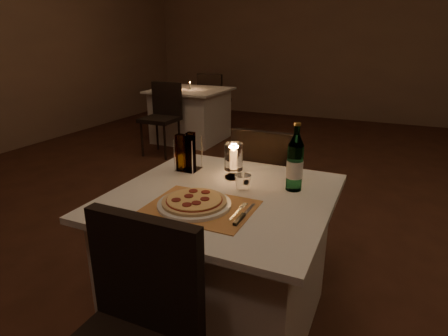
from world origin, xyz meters
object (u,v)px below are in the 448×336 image
at_px(water_bottle, 295,164).
at_px(hurricane_candle, 234,158).
at_px(chair_near, 130,328).
at_px(chair_far, 268,181).
at_px(neighbor_table_left, 191,115).
at_px(pizza, 194,201).
at_px(main_table, 222,261).
at_px(plate, 194,204).
at_px(tumbler, 243,183).

bearing_deg(water_bottle, hurricane_candle, 174.83).
bearing_deg(hurricane_candle, chair_near, -87.91).
height_order(chair_near, chair_far, same).
bearing_deg(neighbor_table_left, hurricane_candle, -57.20).
height_order(pizza, neighbor_table_left, pizza).
height_order(main_table, chair_far, chair_far).
relative_size(chair_near, neighbor_table_left, 0.90).
bearing_deg(chair_far, pizza, -93.21).
bearing_deg(water_bottle, neighbor_table_left, 126.70).
relative_size(hurricane_candle, neighbor_table_left, 0.18).
relative_size(chair_near, pizza, 3.21).
distance_m(main_table, neighbor_table_left, 3.78).
bearing_deg(neighbor_table_left, plate, -60.53).
relative_size(tumbler, water_bottle, 0.24).
bearing_deg(water_bottle, tumbler, -152.58).
distance_m(main_table, tumbler, 0.42).
relative_size(chair_near, chair_far, 1.00).
xyz_separation_m(chair_near, pizza, (-0.05, 0.53, 0.22)).
xyz_separation_m(chair_near, tumbler, (0.07, 0.79, 0.23)).
distance_m(tumbler, water_bottle, 0.26).
xyz_separation_m(main_table, pizza, (-0.05, -0.18, 0.39)).
xyz_separation_m(main_table, plate, (-0.05, -0.18, 0.38)).
bearing_deg(hurricane_candle, plate, -92.34).
height_order(chair_far, tumbler, chair_far).
bearing_deg(hurricane_candle, chair_far, 86.13).
bearing_deg(main_table, plate, -105.52).
bearing_deg(chair_near, water_bottle, 72.03).
bearing_deg(pizza, chair_near, -84.63).
bearing_deg(neighbor_table_left, chair_near, -63.39).
bearing_deg(chair_far, water_bottle, -61.16).
bearing_deg(neighbor_table_left, chair_far, -51.81).
bearing_deg(main_table, hurricane_candle, 98.98).
height_order(tumbler, hurricane_candle, hurricane_candle).
relative_size(chair_near, water_bottle, 2.76).
bearing_deg(pizza, tumbler, 63.66).
height_order(main_table, tumbler, tumbler).
height_order(water_bottle, neighbor_table_left, water_bottle).
height_order(tumbler, neighbor_table_left, tumbler).
relative_size(plate, water_bottle, 0.98).
xyz_separation_m(chair_far, hurricane_candle, (-0.03, -0.50, 0.30)).
bearing_deg(tumbler, water_bottle, 27.42).
height_order(main_table, plate, plate).
xyz_separation_m(plate, hurricane_candle, (0.02, 0.39, 0.10)).
bearing_deg(hurricane_candle, water_bottle, -5.17).
bearing_deg(hurricane_candle, main_table, -81.02).
height_order(hurricane_candle, neighbor_table_left, hurricane_candle).
xyz_separation_m(plate, tumbler, (0.12, 0.25, 0.03)).
xyz_separation_m(chair_near, plate, (-0.05, 0.53, 0.20)).
relative_size(chair_near, tumbler, 11.47).
distance_m(hurricane_candle, neighbor_table_left, 3.61).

